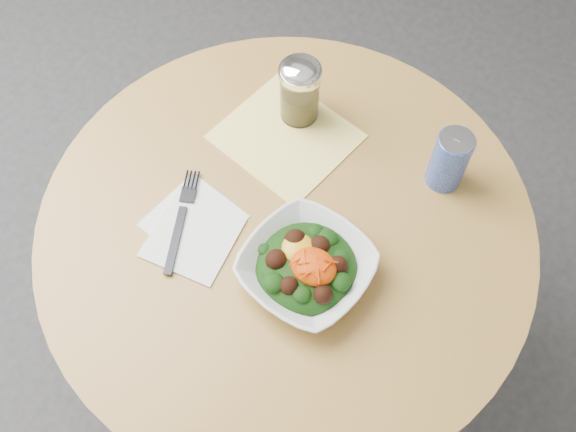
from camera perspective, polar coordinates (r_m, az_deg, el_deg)
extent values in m
plane|color=#2C2C2F|center=(1.85, -0.12, -11.60)|extent=(6.00, 6.00, 0.00)
cylinder|color=black|center=(1.83, -0.12, -11.46)|extent=(0.52, 0.52, 0.03)
cylinder|color=black|center=(1.51, -0.14, -7.63)|extent=(0.10, 0.10, 0.71)
cylinder|color=#C79348|center=(1.17, -0.18, -1.00)|extent=(0.90, 0.90, 0.04)
cube|color=yellow|center=(1.25, -0.21, 7.08)|extent=(0.28, 0.27, 0.00)
cube|color=white|center=(1.17, -8.38, -0.41)|extent=(0.17, 0.17, 0.00)
cube|color=white|center=(1.15, -8.47, -1.89)|extent=(0.15, 0.15, 0.00)
imported|color=silver|center=(1.08, 1.65, -4.61)|extent=(0.25, 0.25, 0.05)
ellipsoid|color=black|center=(1.09, 1.65, -4.64)|extent=(0.17, 0.17, 0.06)
ellipsoid|color=gold|center=(1.07, 0.89, -2.83)|extent=(0.06, 0.06, 0.02)
ellipsoid|color=#D54C04|center=(1.05, 2.28, -4.50)|extent=(0.08, 0.07, 0.04)
cube|color=black|center=(1.15, -9.97, -2.12)|extent=(0.06, 0.13, 0.00)
cube|color=black|center=(1.20, -8.74, 2.50)|extent=(0.05, 0.08, 0.00)
cylinder|color=silver|center=(1.24, 1.04, 10.75)|extent=(0.08, 0.08, 0.11)
cylinder|color=olive|center=(1.26, 1.02, 10.02)|extent=(0.06, 0.06, 0.06)
cylinder|color=silver|center=(1.19, 1.09, 12.67)|extent=(0.08, 0.08, 0.01)
ellipsoid|color=silver|center=(1.19, 1.09, 12.89)|extent=(0.08, 0.08, 0.03)
cylinder|color=#0D1996|center=(1.18, 14.15, 4.83)|extent=(0.07, 0.07, 0.12)
cylinder|color=silver|center=(1.13, 14.83, 6.58)|extent=(0.06, 0.06, 0.00)
cube|color=silver|center=(1.14, 14.99, 6.94)|extent=(0.01, 0.02, 0.00)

